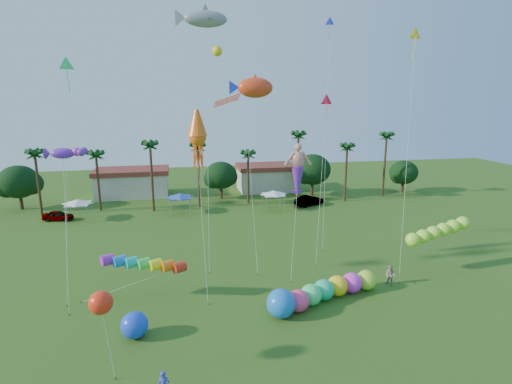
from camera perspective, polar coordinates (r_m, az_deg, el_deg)
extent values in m
plane|color=#285116|center=(27.71, 4.48, -23.29)|extent=(160.00, 160.00, 0.00)
cylinder|color=#3A2819|center=(65.59, -28.65, 0.89)|extent=(0.36, 0.36, 9.00)
cylinder|color=#3A2819|center=(64.67, -21.60, 1.19)|extent=(0.36, 0.36, 8.50)
cylinder|color=#3A2819|center=(61.62, -14.64, 1.86)|extent=(0.36, 0.36, 10.00)
cylinder|color=#3A2819|center=(62.63, -8.18, 2.09)|extent=(0.36, 0.36, 9.50)
cylinder|color=#3A2819|center=(64.67, -1.12, 1.88)|extent=(0.36, 0.36, 8.00)
cylinder|color=#3A2819|center=(65.35, 5.97, 3.26)|extent=(0.36, 0.36, 11.00)
cylinder|color=#3A2819|center=(67.42, 12.71, 2.45)|extent=(0.36, 0.36, 9.00)
cylinder|color=#3A2819|center=(72.63, 17.88, 3.48)|extent=(0.36, 0.36, 10.50)
sphere|color=#113814|center=(70.62, -30.81, 1.26)|extent=(5.88, 5.88, 5.88)
sphere|color=#113814|center=(67.99, -5.05, 2.40)|extent=(5.46, 5.46, 5.46)
sphere|color=#113814|center=(70.48, 8.09, 3.21)|extent=(6.30, 6.30, 6.30)
sphere|color=#113814|center=(77.10, 20.34, 2.65)|extent=(5.04, 5.04, 5.04)
cube|color=beige|center=(73.28, -17.20, 1.01)|extent=(12.00, 7.00, 4.00)
cube|color=beige|center=(74.70, 1.42, 1.81)|extent=(10.00, 7.00, 4.00)
pyramid|color=white|center=(60.59, -24.13, -1.23)|extent=(3.00, 3.00, 0.60)
pyramid|color=blue|center=(60.02, -10.80, -0.44)|extent=(3.00, 3.00, 0.60)
pyramid|color=white|center=(60.77, 2.52, -0.05)|extent=(3.00, 3.00, 0.60)
imported|color=#4C4C54|center=(62.31, -26.44, -3.04)|extent=(4.29, 2.32, 1.38)
imported|color=#4C4C54|center=(64.25, 7.61, -1.21)|extent=(5.25, 3.67, 1.64)
imported|color=#AA9A8D|center=(38.88, 18.62, -11.19)|extent=(1.05, 1.13, 1.85)
sphere|color=#F6407E|center=(32.91, 6.07, -15.19)|extent=(1.78, 1.78, 1.78)
sphere|color=#38F07A|center=(33.92, 7.86, -14.35)|extent=(1.78, 1.78, 1.78)
sphere|color=#1CC78C|center=(34.88, 9.65, -13.61)|extent=(1.78, 1.78, 1.78)
sphere|color=yellow|center=(35.76, 11.55, -13.00)|extent=(1.78, 1.78, 1.78)
sphere|color=#EB37E2|center=(36.57, 13.52, -12.49)|extent=(1.78, 1.78, 1.78)
sphere|color=#9DE432|center=(37.39, 15.46, -12.02)|extent=(1.78, 1.78, 1.78)
sphere|color=blue|center=(31.91, 3.60, -15.60)|extent=(2.91, 2.91, 2.27)
sphere|color=blue|center=(30.78, -16.98, -17.72)|extent=(1.91, 1.91, 1.91)
cylinder|color=red|center=(34.05, -13.79, -10.61)|extent=(6.72, 2.87, 0.91)
cylinder|color=silver|center=(35.42, -17.60, -12.55)|extent=(8.20, 1.26, 3.00)
cylinder|color=brown|center=(37.28, -23.80, -14.16)|extent=(0.08, 0.08, 0.16)
ellipsoid|color=#A5F736|center=(41.06, 21.48, -6.36)|extent=(7.32, 3.40, 1.58)
cylinder|color=silver|center=(43.59, 25.03, -7.98)|extent=(6.83, 0.24, 3.46)
cylinder|color=brown|center=(46.28, 28.21, -9.30)|extent=(0.08, 0.08, 0.16)
sphere|color=#FF2F14|center=(25.48, -21.29, -14.53)|extent=(1.45, 1.45, 1.39)
cylinder|color=silver|center=(26.55, -20.35, -19.43)|extent=(0.50, 0.25, 4.99)
cylinder|color=brown|center=(27.77, -19.44, -23.79)|extent=(0.08, 0.08, 0.16)
cylinder|color=silver|center=(38.06, 5.48, -4.91)|extent=(1.69, 3.94, 9.51)
cylinder|color=brown|center=(37.81, 4.97, -12.64)|extent=(0.08, 0.08, 0.16)
ellipsoid|color=#EB3E1A|center=(41.49, -0.09, 14.68)|extent=(5.68, 3.07, 2.25)
cylinder|color=silver|center=(39.29, 0.08, 1.85)|extent=(0.96, 5.78, 17.65)
cylinder|color=brown|center=(39.18, 0.26, -11.64)|extent=(0.08, 0.08, 0.16)
ellipsoid|color=gray|center=(44.02, -7.21, 23.33)|extent=(6.14, 3.38, 2.08)
cylinder|color=silver|center=(39.99, -6.95, 6.84)|extent=(0.89, 6.99, 24.40)
cylinder|color=brown|center=(39.75, -6.68, -11.36)|extent=(0.08, 0.08, 0.16)
cone|color=orange|center=(34.92, -8.36, 7.81)|extent=(2.26, 2.26, 4.85)
cylinder|color=silver|center=(33.88, -7.63, -3.83)|extent=(0.19, 4.70, 13.34)
cylinder|color=brown|center=(34.25, -6.86, -15.57)|extent=(0.08, 0.08, 0.16)
ellipsoid|color=purple|center=(35.92, -25.89, 5.01)|extent=(3.64, 2.88, 1.25)
cylinder|color=silver|center=(35.24, -25.52, -5.30)|extent=(0.24, 4.03, 12.23)
cylinder|color=brown|center=(35.68, -25.16, -15.55)|extent=(0.08, 0.08, 0.16)
cone|color=red|center=(41.72, 10.04, 12.73)|extent=(1.39, 0.38, 1.38)
cylinder|color=silver|center=(40.76, 9.27, 1.17)|extent=(1.75, 3.20, 16.38)
cylinder|color=brown|center=(41.47, 8.51, -10.35)|extent=(0.08, 0.08, 0.16)
cone|color=yellow|center=(40.92, 21.79, 20.15)|extent=(1.34, 0.31, 1.33)
cylinder|color=silver|center=(38.77, 20.75, 4.22)|extent=(1.95, 3.80, 22.13)
cylinder|color=brown|center=(39.78, 19.73, -12.05)|extent=(0.08, 0.08, 0.16)
cone|color=#36E873|center=(36.70, -25.45, 16.08)|extent=(1.33, 0.83, 1.34)
cylinder|color=silver|center=(35.61, -25.43, 0.66)|extent=(1.03, 3.63, 19.15)
cylinder|color=brown|center=(37.10, -25.41, -14.45)|extent=(0.08, 0.08, 0.16)
cone|color=#1733D7|center=(47.46, 10.50, 22.77)|extent=(1.11, 0.47, 1.09)
cylinder|color=silver|center=(44.80, 9.98, 7.55)|extent=(1.40, 4.01, 24.66)
cylinder|color=brown|center=(45.52, 9.49, -8.23)|extent=(0.08, 0.08, 0.16)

